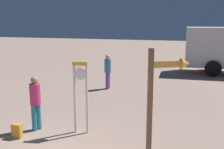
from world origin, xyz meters
The scene contains 5 objects.
standing_clock centered at (-0.20, 2.96, 1.22)m, with size 0.43×0.15×2.02m.
arrow_sign centered at (2.10, 2.27, 1.65)m, with size 0.93×0.63×2.52m.
person_near_clock centered at (-1.51, 2.74, 0.88)m, with size 0.30×0.30×1.57m.
backpack centered at (-1.72, 2.11, 0.19)m, with size 0.27×0.18×0.39m.
person_distant centered at (-1.06, 7.94, 0.89)m, with size 0.30×0.30×1.59m.
Camera 1 is at (2.77, -3.68, 3.10)m, focal length 43.56 mm.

